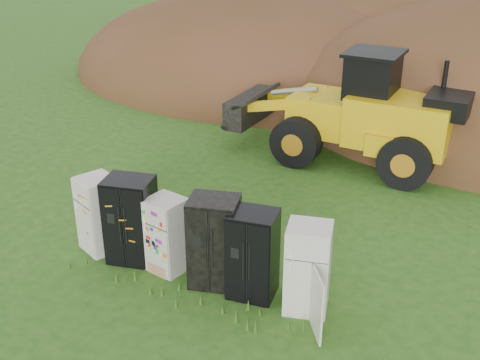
{
  "coord_description": "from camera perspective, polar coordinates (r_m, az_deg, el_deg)",
  "views": [
    {
      "loc": [
        5.5,
        -9.01,
        7.08
      ],
      "look_at": [
        0.05,
        2.0,
        1.36
      ],
      "focal_mm": 45.0,
      "sensor_mm": 36.0,
      "label": 1
    }
  ],
  "objects": [
    {
      "name": "fridge_leftmost",
      "position": [
        13.51,
        -13.2,
        -3.16
      ],
      "size": [
        0.99,
        0.97,
        1.73
      ],
      "primitive_type": null,
      "rotation": [
        0.0,
        0.0,
        -0.41
      ],
      "color": "silver",
      "rests_on": "ground"
    },
    {
      "name": "dirt_mound_left",
      "position": [
        27.13,
        1.89,
        9.81
      ],
      "size": [
        17.44,
        13.08,
        7.36
      ],
      "primitive_type": "ellipsoid",
      "color": "#452E16",
      "rests_on": "ground"
    },
    {
      "name": "fridge_black_side",
      "position": [
        12.96,
        -10.3,
        -3.74
      ],
      "size": [
        1.14,
        0.99,
        1.9
      ],
      "primitive_type": null,
      "rotation": [
        0.0,
        0.0,
        0.23
      ],
      "color": "black",
      "rests_on": "ground"
    },
    {
      "name": "fridge_dark_mid",
      "position": [
        11.99,
        -2.45,
        -5.87
      ],
      "size": [
        1.14,
        1.01,
        1.89
      ],
      "primitive_type": null,
      "rotation": [
        0.0,
        0.0,
        0.27
      ],
      "color": "black",
      "rests_on": "ground"
    },
    {
      "name": "wheel_loader",
      "position": [
        17.89,
        9.59,
        6.99
      ],
      "size": [
        6.97,
        2.96,
        3.34
      ],
      "primitive_type": null,
      "rotation": [
        0.0,
        0.0,
        -0.02
      ],
      "color": "#CB970D",
      "rests_on": "ground"
    },
    {
      "name": "fridge_open_door",
      "position": [
        11.34,
        6.44,
        -8.31
      ],
      "size": [
        0.96,
        0.91,
        1.78
      ],
      "primitive_type": null,
      "rotation": [
        0.0,
        0.0,
        0.24
      ],
      "color": "silver",
      "rests_on": "ground"
    },
    {
      "name": "ground",
      "position": [
        12.71,
        -4.24,
        -8.98
      ],
      "size": [
        120.0,
        120.0,
        0.0
      ],
      "primitive_type": "plane",
      "color": "#234F15",
      "rests_on": "ground"
    },
    {
      "name": "dirt_mound_back",
      "position": [
        29.0,
        12.78,
        10.21
      ],
      "size": [
        19.44,
        12.96,
        7.85
      ],
      "primitive_type": "ellipsoid",
      "color": "#452E16",
      "rests_on": "ground"
    },
    {
      "name": "fridge_black_right",
      "position": [
        11.66,
        1.21,
        -7.04
      ],
      "size": [
        1.0,
        0.87,
        1.81
      ],
      "primitive_type": null,
      "rotation": [
        0.0,
        0.0,
        0.14
      ],
      "color": "black",
      "rests_on": "ground"
    },
    {
      "name": "fridge_sticker",
      "position": [
        12.55,
        -6.93,
        -5.18
      ],
      "size": [
        0.84,
        0.8,
        1.64
      ],
      "primitive_type": null,
      "rotation": [
        0.0,
        0.0,
        -0.19
      ],
      "color": "silver",
      "rests_on": "ground"
    }
  ]
}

